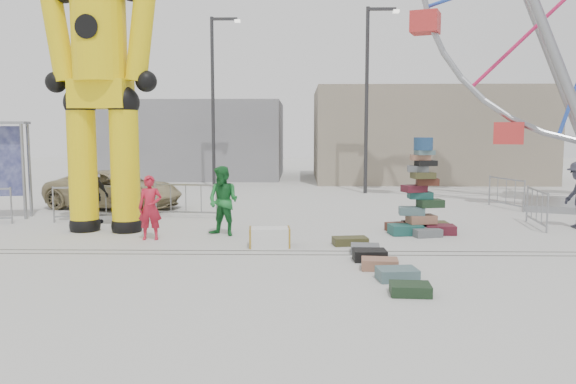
{
  "coord_description": "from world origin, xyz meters",
  "views": [
    {
      "loc": [
        0.09,
        -11.67,
        2.77
      ],
      "look_at": [
        -0.2,
        2.61,
        1.19
      ],
      "focal_mm": 35.0,
      "sensor_mm": 36.0,
      "label": 1
    }
  ],
  "objects_px": {
    "suitcase_tower": "(421,207)",
    "barricade_wheel_front": "(537,208)",
    "lamp_post_right": "(369,90)",
    "pedestrian_black": "(94,195)",
    "steamer_trunk": "(270,237)",
    "crash_test_dummy": "(100,73)",
    "barricade_dummy_c": "(186,201)",
    "pedestrian_red": "(150,208)",
    "parked_suv": "(115,189)",
    "lamp_post_left": "(215,94)",
    "barricade_dummy_b": "(89,203)",
    "barricade_wheel_back": "(506,193)",
    "pedestrian_green": "(223,201)"
  },
  "relations": [
    {
      "from": "pedestrian_red",
      "to": "parked_suv",
      "type": "xyz_separation_m",
      "value": [
        -2.79,
        5.7,
        -0.15
      ]
    },
    {
      "from": "suitcase_tower",
      "to": "crash_test_dummy",
      "type": "relative_size",
      "value": 0.32
    },
    {
      "from": "lamp_post_left",
      "to": "barricade_wheel_back",
      "type": "xyz_separation_m",
      "value": [
        11.33,
        -6.77,
        -3.93
      ]
    },
    {
      "from": "lamp_post_left",
      "to": "barricade_dummy_b",
      "type": "relative_size",
      "value": 4.0
    },
    {
      "from": "barricade_dummy_b",
      "to": "barricade_wheel_front",
      "type": "xyz_separation_m",
      "value": [
        13.21,
        -0.72,
        0.0
      ]
    },
    {
      "from": "lamp_post_right",
      "to": "barricade_dummy_c",
      "type": "xyz_separation_m",
      "value": [
        -6.6,
        -7.12,
        -3.93
      ]
    },
    {
      "from": "steamer_trunk",
      "to": "barricade_wheel_back",
      "type": "relative_size",
      "value": 0.48
    },
    {
      "from": "crash_test_dummy",
      "to": "barricade_dummy_c",
      "type": "distance_m",
      "value": 4.79
    },
    {
      "from": "barricade_dummy_c",
      "to": "pedestrian_red",
      "type": "height_order",
      "value": "pedestrian_red"
    },
    {
      "from": "suitcase_tower",
      "to": "parked_suv",
      "type": "relative_size",
      "value": 0.53
    },
    {
      "from": "pedestrian_green",
      "to": "barricade_dummy_c",
      "type": "bearing_deg",
      "value": 144.45
    },
    {
      "from": "steamer_trunk",
      "to": "barricade_wheel_back",
      "type": "distance_m",
      "value": 10.5
    },
    {
      "from": "suitcase_tower",
      "to": "parked_suv",
      "type": "bearing_deg",
      "value": 149.49
    },
    {
      "from": "lamp_post_right",
      "to": "steamer_trunk",
      "type": "height_order",
      "value": "lamp_post_right"
    },
    {
      "from": "lamp_post_left",
      "to": "crash_test_dummy",
      "type": "relative_size",
      "value": 0.98
    },
    {
      "from": "suitcase_tower",
      "to": "steamer_trunk",
      "type": "distance_m",
      "value": 4.42
    },
    {
      "from": "lamp_post_left",
      "to": "pedestrian_red",
      "type": "distance_m",
      "value": 13.22
    },
    {
      "from": "lamp_post_right",
      "to": "pedestrian_black",
      "type": "xyz_separation_m",
      "value": [
        -9.09,
        -8.28,
        -3.64
      ]
    },
    {
      "from": "suitcase_tower",
      "to": "barricade_dummy_c",
      "type": "distance_m",
      "value": 7.31
    },
    {
      "from": "pedestrian_red",
      "to": "barricade_dummy_b",
      "type": "bearing_deg",
      "value": 128.65
    },
    {
      "from": "barricade_dummy_c",
      "to": "barricade_wheel_front",
      "type": "distance_m",
      "value": 10.5
    },
    {
      "from": "barricade_dummy_b",
      "to": "parked_suv",
      "type": "relative_size",
      "value": 0.41
    },
    {
      "from": "lamp_post_left",
      "to": "pedestrian_red",
      "type": "xyz_separation_m",
      "value": [
        0.22,
        -12.7,
        -3.66
      ]
    },
    {
      "from": "parked_suv",
      "to": "steamer_trunk",
      "type": "bearing_deg",
      "value": -121.65
    },
    {
      "from": "pedestrian_green",
      "to": "pedestrian_black",
      "type": "bearing_deg",
      "value": -177.77
    },
    {
      "from": "barricade_wheel_front",
      "to": "crash_test_dummy",
      "type": "bearing_deg",
      "value": 101.65
    },
    {
      "from": "barricade_wheel_back",
      "to": "pedestrian_black",
      "type": "relative_size",
      "value": 1.19
    },
    {
      "from": "lamp_post_right",
      "to": "steamer_trunk",
      "type": "relative_size",
      "value": 8.27
    },
    {
      "from": "crash_test_dummy",
      "to": "pedestrian_green",
      "type": "distance_m",
      "value": 4.76
    },
    {
      "from": "lamp_post_right",
      "to": "barricade_dummy_c",
      "type": "relative_size",
      "value": 4.0
    },
    {
      "from": "suitcase_tower",
      "to": "pedestrian_green",
      "type": "distance_m",
      "value": 5.29
    },
    {
      "from": "lamp_post_right",
      "to": "barricade_wheel_front",
      "type": "xyz_separation_m",
      "value": [
        3.8,
        -8.62,
        -3.93
      ]
    },
    {
      "from": "lamp_post_left",
      "to": "parked_suv",
      "type": "distance_m",
      "value": 8.38
    },
    {
      "from": "suitcase_tower",
      "to": "barricade_wheel_back",
      "type": "xyz_separation_m",
      "value": [
        4.06,
        4.87,
        -0.17
      ]
    },
    {
      "from": "pedestrian_red",
      "to": "lamp_post_right",
      "type": "bearing_deg",
      "value": 53.07
    },
    {
      "from": "barricade_wheel_front",
      "to": "barricade_wheel_back",
      "type": "xyz_separation_m",
      "value": [
        0.53,
        3.85,
        0.0
      ]
    },
    {
      "from": "barricade_dummy_b",
      "to": "suitcase_tower",
      "type": "bearing_deg",
      "value": -26.3
    },
    {
      "from": "suitcase_tower",
      "to": "pedestrian_red",
      "type": "xyz_separation_m",
      "value": [
        -7.04,
        -1.06,
        0.1
      ]
    },
    {
      "from": "crash_test_dummy",
      "to": "barricade_dummy_c",
      "type": "relative_size",
      "value": 4.07
    },
    {
      "from": "barricade_wheel_back",
      "to": "suitcase_tower",
      "type": "bearing_deg",
      "value": -54.89
    },
    {
      "from": "pedestrian_black",
      "to": "barricade_wheel_front",
      "type": "bearing_deg",
      "value": -162.1
    },
    {
      "from": "lamp_post_right",
      "to": "pedestrian_black",
      "type": "relative_size",
      "value": 4.74
    },
    {
      "from": "pedestrian_black",
      "to": "suitcase_tower",
      "type": "bearing_deg",
      "value": -168.88
    },
    {
      "from": "pedestrian_red",
      "to": "pedestrian_green",
      "type": "height_order",
      "value": "pedestrian_green"
    },
    {
      "from": "steamer_trunk",
      "to": "barricade_wheel_front",
      "type": "height_order",
      "value": "barricade_wheel_front"
    },
    {
      "from": "suitcase_tower",
      "to": "barricade_wheel_front",
      "type": "height_order",
      "value": "suitcase_tower"
    },
    {
      "from": "suitcase_tower",
      "to": "barricade_dummy_b",
      "type": "height_order",
      "value": "suitcase_tower"
    },
    {
      "from": "lamp_post_left",
      "to": "pedestrian_green",
      "type": "xyz_separation_m",
      "value": [
        2.0,
        -12.1,
        -3.57
      ]
    },
    {
      "from": "suitcase_tower",
      "to": "barricade_dummy_b",
      "type": "distance_m",
      "value": 9.84
    },
    {
      "from": "pedestrian_red",
      "to": "parked_suv",
      "type": "relative_size",
      "value": 0.34
    }
  ]
}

